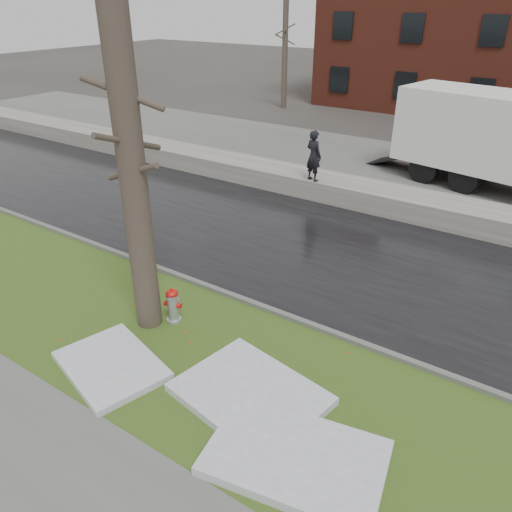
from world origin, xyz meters
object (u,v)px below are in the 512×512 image
Objects in this scene: fire_hydrant at (173,304)px; tree at (133,176)px; box_truck at (506,142)px; worker at (314,156)px.

tree is (-0.43, -0.35, 3.05)m from fire_hydrant.
box_truck reaches higher than worker.
box_truck is (4.36, 13.38, 1.40)m from fire_hydrant.
fire_hydrant is at bearing 39.08° from tree.
tree is 9.22m from worker.
box_truck is at bearing 70.77° from tree.
box_truck is at bearing 57.38° from fire_hydrant.
worker is at bearing -128.10° from box_truck.
box_truck reaches higher than fire_hydrant.
fire_hydrant is 3.10m from tree.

